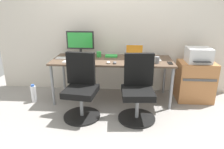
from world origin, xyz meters
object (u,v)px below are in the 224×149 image
at_px(office_chair_left, 81,89).
at_px(desktop_monitor, 80,42).
at_px(side_cabinet, 195,81).
at_px(office_chair_right, 138,91).
at_px(printer, 199,55).
at_px(open_laptop, 134,55).
at_px(coffee_mug, 99,54).
at_px(water_bottle_on_floor, 34,94).

xyz_separation_m(office_chair_left, desktop_monitor, (-0.16, 0.82, 0.54)).
bearing_deg(desktop_monitor, side_cabinet, -4.39).
relative_size(office_chair_right, desktop_monitor, 1.96).
bearing_deg(printer, open_laptop, 177.25).
bearing_deg(open_laptop, printer, -2.75).
bearing_deg(office_chair_left, coffee_mug, 77.21).
distance_m(office_chair_right, desktop_monitor, 1.39).
xyz_separation_m(office_chair_right, coffee_mug, (-0.65, 0.75, 0.34)).
xyz_separation_m(side_cabinet, coffee_mug, (-1.66, 0.08, 0.42)).
distance_m(office_chair_left, open_laptop, 1.12).
xyz_separation_m(side_cabinet, desktop_monitor, (-1.99, 0.15, 0.63)).
distance_m(office_chair_right, side_cabinet, 1.21).
relative_size(side_cabinet, water_bottle_on_floor, 2.18).
height_order(water_bottle_on_floor, desktop_monitor, desktop_monitor).
relative_size(printer, water_bottle_on_floor, 1.29).
distance_m(water_bottle_on_floor, coffee_mug, 1.30).
relative_size(side_cabinet, desktop_monitor, 1.41).
bearing_deg(open_laptop, office_chair_right, -86.92).
bearing_deg(water_bottle_on_floor, desktop_monitor, 30.02).
bearing_deg(water_bottle_on_floor, side_cabinet, 5.87).
bearing_deg(side_cabinet, office_chair_right, -146.48).
relative_size(side_cabinet, open_laptop, 2.18).
relative_size(office_chair_right, coffee_mug, 10.22).
bearing_deg(open_laptop, desktop_monitor, 173.75).
height_order(office_chair_left, water_bottle_on_floor, office_chair_left).
relative_size(printer, open_laptop, 1.29).
relative_size(office_chair_left, office_chair_right, 1.00).
relative_size(office_chair_right, printer, 2.35).
relative_size(office_chair_right, water_bottle_on_floor, 3.03).
distance_m(printer, desktop_monitor, 2.00).
height_order(side_cabinet, open_laptop, open_laptop).
height_order(printer, open_laptop, open_laptop).
distance_m(office_chair_right, printer, 1.26).
distance_m(office_chair_right, coffee_mug, 1.05).
height_order(side_cabinet, desktop_monitor, desktop_monitor).
relative_size(office_chair_left, side_cabinet, 1.39).
bearing_deg(office_chair_left, side_cabinet, 20.06).
distance_m(printer, water_bottle_on_floor, 2.83).
xyz_separation_m(side_cabinet, printer, (0.00, -0.00, 0.46)).
xyz_separation_m(desktop_monitor, coffee_mug, (0.33, -0.07, -0.20)).
relative_size(water_bottle_on_floor, coffee_mug, 3.37).
distance_m(desktop_monitor, open_laptop, 0.97).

